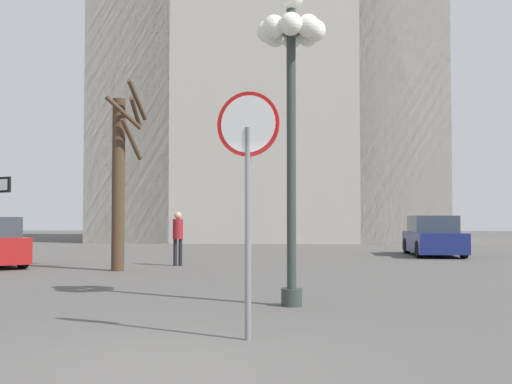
{
  "coord_description": "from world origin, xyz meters",
  "views": [
    {
      "loc": [
        1.38,
        -6.25,
        1.54
      ],
      "look_at": [
        -0.1,
        16.9,
        2.43
      ],
      "focal_mm": 44.15,
      "sensor_mm": 36.0,
      "label": 1
    }
  ],
  "objects_px": {
    "stop_sign": "(248,164)",
    "street_lamp": "(291,63)",
    "bare_tree": "(120,177)",
    "pedestrian_walking": "(178,233)",
    "parked_car_near_navy": "(433,237)",
    "cathedral": "(268,42)"
  },
  "relations": [
    {
      "from": "parked_car_near_navy",
      "to": "pedestrian_walking",
      "type": "xyz_separation_m",
      "value": [
        -8.99,
        -5.56,
        0.28
      ]
    },
    {
      "from": "parked_car_near_navy",
      "to": "stop_sign",
      "type": "bearing_deg",
      "value": -109.16
    },
    {
      "from": "stop_sign",
      "to": "pedestrian_walking",
      "type": "xyz_separation_m",
      "value": [
        -3.07,
        11.49,
        -1.19
      ]
    },
    {
      "from": "cathedral",
      "to": "street_lamp",
      "type": "distance_m",
      "value": 29.35
    },
    {
      "from": "pedestrian_walking",
      "to": "stop_sign",
      "type": "bearing_deg",
      "value": -75.06
    },
    {
      "from": "cathedral",
      "to": "pedestrian_walking",
      "type": "bearing_deg",
      "value": -95.62
    },
    {
      "from": "bare_tree",
      "to": "stop_sign",
      "type": "bearing_deg",
      "value": -65.5
    },
    {
      "from": "bare_tree",
      "to": "pedestrian_walking",
      "type": "xyz_separation_m",
      "value": [
        1.3,
        1.91,
        -1.64
      ]
    },
    {
      "from": "cathedral",
      "to": "pedestrian_walking",
      "type": "distance_m",
      "value": 22.78
    },
    {
      "from": "cathedral",
      "to": "stop_sign",
      "type": "bearing_deg",
      "value": -87.91
    },
    {
      "from": "street_lamp",
      "to": "pedestrian_walking",
      "type": "height_order",
      "value": "street_lamp"
    },
    {
      "from": "bare_tree",
      "to": "pedestrian_walking",
      "type": "distance_m",
      "value": 2.84
    },
    {
      "from": "cathedral",
      "to": "parked_car_near_navy",
      "type": "height_order",
      "value": "cathedral"
    },
    {
      "from": "stop_sign",
      "to": "parked_car_near_navy",
      "type": "distance_m",
      "value": 18.11
    },
    {
      "from": "stop_sign",
      "to": "parked_car_near_navy",
      "type": "xyz_separation_m",
      "value": [
        5.92,
        17.05,
        -1.47
      ]
    },
    {
      "from": "parked_car_near_navy",
      "to": "street_lamp",
      "type": "bearing_deg",
      "value": -111.01
    },
    {
      "from": "bare_tree",
      "to": "parked_car_near_navy",
      "type": "xyz_separation_m",
      "value": [
        10.29,
        7.47,
        -1.93
      ]
    },
    {
      "from": "stop_sign",
      "to": "bare_tree",
      "type": "bearing_deg",
      "value": 114.5
    },
    {
      "from": "stop_sign",
      "to": "street_lamp",
      "type": "distance_m",
      "value": 3.63
    },
    {
      "from": "stop_sign",
      "to": "street_lamp",
      "type": "height_order",
      "value": "street_lamp"
    },
    {
      "from": "bare_tree",
      "to": "pedestrian_walking",
      "type": "relative_size",
      "value": 3.18
    },
    {
      "from": "street_lamp",
      "to": "stop_sign",
      "type": "bearing_deg",
      "value": -99.91
    }
  ]
}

